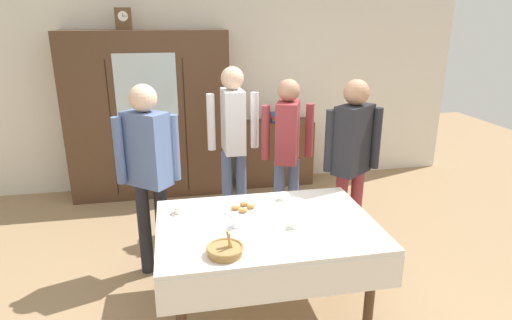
% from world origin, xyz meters
% --- Properties ---
extents(ground_plane, '(12.00, 12.00, 0.00)m').
position_xyz_m(ground_plane, '(0.00, 0.00, 0.00)').
color(ground_plane, '#997A56').
rests_on(ground_plane, ground).
extents(back_wall, '(6.40, 0.10, 2.70)m').
position_xyz_m(back_wall, '(0.00, 2.65, 1.35)').
color(back_wall, silver).
rests_on(back_wall, ground).
extents(dining_table, '(1.57, 1.11, 0.73)m').
position_xyz_m(dining_table, '(0.00, -0.24, 0.64)').
color(dining_table, '#4C3321').
rests_on(dining_table, ground).
extents(wall_cabinet, '(1.92, 0.46, 2.01)m').
position_xyz_m(wall_cabinet, '(-0.90, 2.35, 1.00)').
color(wall_cabinet, '#4C3321').
rests_on(wall_cabinet, ground).
extents(mantel_clock, '(0.18, 0.11, 0.24)m').
position_xyz_m(mantel_clock, '(-1.10, 2.35, 2.13)').
color(mantel_clock, brown).
rests_on(mantel_clock, wall_cabinet).
extents(bookshelf_low, '(0.97, 0.35, 0.85)m').
position_xyz_m(bookshelf_low, '(0.69, 2.41, 0.42)').
color(bookshelf_low, '#4C3321').
rests_on(bookshelf_low, ground).
extents(book_stack, '(0.16, 0.20, 0.11)m').
position_xyz_m(book_stack, '(0.69, 2.41, 0.91)').
color(book_stack, '#2D5184').
rests_on(book_stack, bookshelf_low).
extents(tea_cup_mid_right, '(0.13, 0.13, 0.06)m').
position_xyz_m(tea_cup_mid_right, '(0.18, -0.32, 0.76)').
color(tea_cup_mid_right, white).
rests_on(tea_cup_mid_right, dining_table).
extents(tea_cup_front_edge, '(0.13, 0.13, 0.06)m').
position_xyz_m(tea_cup_front_edge, '(-0.62, 0.08, 0.76)').
color(tea_cup_front_edge, white).
rests_on(tea_cup_front_edge, dining_table).
extents(tea_cup_far_left, '(0.13, 0.13, 0.06)m').
position_xyz_m(tea_cup_far_left, '(-0.22, -0.23, 0.76)').
color(tea_cup_far_left, white).
rests_on(tea_cup_far_left, dining_table).
extents(tea_cup_back_edge, '(0.13, 0.13, 0.06)m').
position_xyz_m(tea_cup_back_edge, '(0.22, 0.17, 0.76)').
color(tea_cup_back_edge, white).
rests_on(tea_cup_back_edge, dining_table).
extents(bread_basket, '(0.24, 0.24, 0.16)m').
position_xyz_m(bread_basket, '(-0.35, -0.58, 0.77)').
color(bread_basket, '#9E7542').
rests_on(bread_basket, dining_table).
extents(pastry_plate, '(0.28, 0.28, 0.05)m').
position_xyz_m(pastry_plate, '(-0.13, 0.04, 0.74)').
color(pastry_plate, white).
rests_on(pastry_plate, dining_table).
extents(spoon_back_edge, '(0.12, 0.02, 0.01)m').
position_xyz_m(spoon_back_edge, '(-0.07, -0.43, 0.73)').
color(spoon_back_edge, silver).
rests_on(spoon_back_edge, dining_table).
extents(spoon_near_left, '(0.12, 0.02, 0.01)m').
position_xyz_m(spoon_near_left, '(0.34, -0.23, 0.73)').
color(spoon_near_left, silver).
rests_on(spoon_near_left, dining_table).
extents(person_behind_table_right, '(0.52, 0.37, 1.65)m').
position_xyz_m(person_behind_table_right, '(0.92, 0.47, 1.00)').
color(person_behind_table_right, '#933338').
rests_on(person_behind_table_right, ground).
extents(person_by_cabinet, '(0.52, 0.38, 1.65)m').
position_xyz_m(person_by_cabinet, '(-0.84, 0.51, 1.01)').
color(person_by_cabinet, '#232328').
rests_on(person_by_cabinet, ground).
extents(person_beside_shelf, '(0.52, 0.36, 1.70)m').
position_xyz_m(person_beside_shelf, '(-0.03, 1.24, 1.04)').
color(person_beside_shelf, slate).
rests_on(person_beside_shelf, ground).
extents(person_behind_table_left, '(0.52, 0.41, 1.60)m').
position_xyz_m(person_behind_table_left, '(0.47, 0.99, 0.97)').
color(person_behind_table_left, slate).
rests_on(person_behind_table_left, ground).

